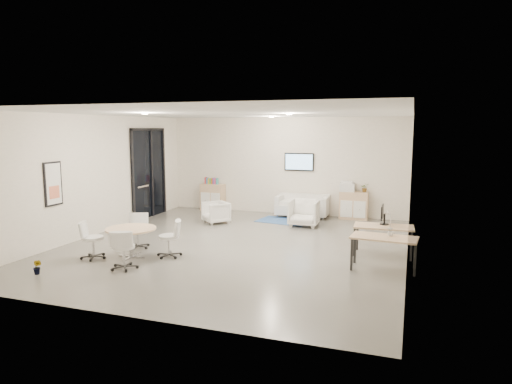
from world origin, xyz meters
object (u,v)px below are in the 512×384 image
at_px(sideboard_right, 354,205).
at_px(armchair_left, 216,211).
at_px(round_table, 131,232).
at_px(desk_front, 384,240).
at_px(sideboard_left, 213,197).
at_px(armchair_right, 304,212).
at_px(loveseat, 303,207).
at_px(desk_rear, 384,229).

relative_size(sideboard_right, armchair_left, 1.24).
xyz_separation_m(armchair_left, round_table, (-0.25, -4.03, 0.23)).
bearing_deg(armchair_left, desk_front, 11.00).
height_order(sideboard_left, desk_front, sideboard_left).
bearing_deg(armchair_right, sideboard_right, 48.19).
xyz_separation_m(sideboard_left, loveseat, (3.25, -0.18, -0.12)).
xyz_separation_m(sideboard_left, armchair_right, (3.60, -1.51, -0.03)).
xyz_separation_m(sideboard_right, armchair_right, (-1.25, -1.51, -0.01)).
bearing_deg(desk_front, armchair_right, 129.91).
height_order(sideboard_left, desk_rear, sideboard_left).
bearing_deg(loveseat, desk_front, -61.09).
bearing_deg(desk_rear, sideboard_right, 103.33).
bearing_deg(sideboard_left, desk_front, -39.77).
relative_size(armchair_right, desk_rear, 0.64).
distance_m(sideboard_left, sideboard_right, 4.85).
height_order(armchair_left, round_table, armchair_left).
distance_m(sideboard_right, desk_front, 5.20).
bearing_deg(round_table, sideboard_left, 97.00).
relative_size(desk_front, round_table, 1.23).
bearing_deg(armchair_right, sideboard_left, 155.15).
height_order(sideboard_right, armchair_left, sideboard_right).
bearing_deg(desk_front, armchair_left, 153.75).
bearing_deg(armchair_left, armchair_right, 52.05).
xyz_separation_m(desk_front, round_table, (-5.34, -0.93, -0.03)).
height_order(sideboard_left, round_table, sideboard_left).
bearing_deg(desk_rear, loveseat, 123.17).
bearing_deg(round_table, armchair_right, 57.36).
bearing_deg(sideboard_left, loveseat, -3.16).
bearing_deg(desk_rear, desk_front, -88.85).
bearing_deg(loveseat, armchair_left, -143.07).
bearing_deg(loveseat, round_table, -114.58).
bearing_deg(sideboard_right, sideboard_left, -180.00).
distance_m(armchair_left, desk_front, 5.96).
height_order(sideboard_right, loveseat, sideboard_right).
relative_size(desk_rear, round_table, 1.21).
bearing_deg(round_table, sideboard_right, 55.47).
relative_size(armchair_right, desk_front, 0.63).
height_order(armchair_right, desk_front, armchair_right).
relative_size(armchair_left, desk_front, 0.52).
bearing_deg(sideboard_left, desk_rear, -33.53).
relative_size(sideboard_left, loveseat, 0.55).
height_order(armchair_left, desk_front, armchair_left).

